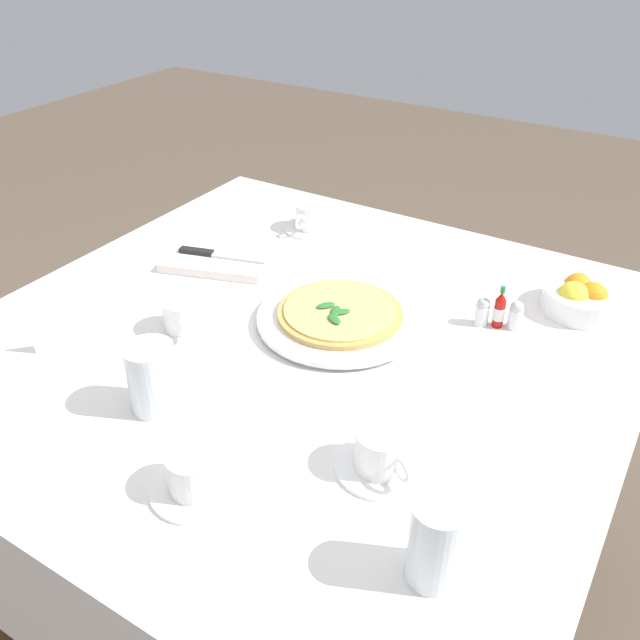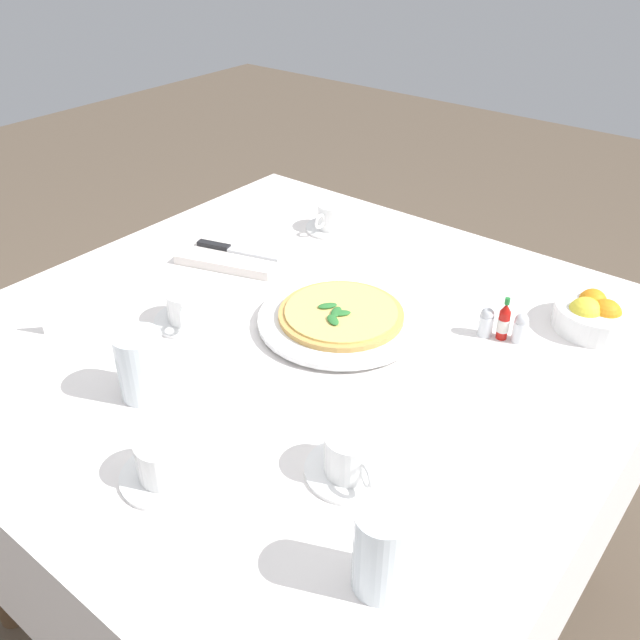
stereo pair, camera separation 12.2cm
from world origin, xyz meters
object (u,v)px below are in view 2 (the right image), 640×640
(hot_sauce_bottle, at_px, (504,322))
(pepper_shaker, at_px, (486,323))
(coffee_cup_near_right, at_px, (352,456))
(salt_shaker, at_px, (520,329))
(pizza, at_px, (341,313))
(citrus_bowl, at_px, (595,315))
(coffee_cup_back_corner, at_px, (188,308))
(napkin_folded, at_px, (234,255))
(water_glass_left_edge, at_px, (381,554))
(pizza_plate, at_px, (341,320))
(dinner_knife, at_px, (234,250))
(coffee_cup_far_right, at_px, (333,218))
(menu_card, at_px, (67,318))
(coffee_cup_near_left, at_px, (165,461))
(water_glass_far_left, at_px, (142,368))

(hot_sauce_bottle, bearing_deg, pepper_shaker, -160.35)
(coffee_cup_near_right, xyz_separation_m, salt_shaker, (0.04, 0.44, -0.01))
(pizza, distance_m, salt_shaker, 0.32)
(coffee_cup_near_right, bearing_deg, citrus_bowl, 76.93)
(pizza, bearing_deg, coffee_cup_back_corner, -144.04)
(coffee_cup_back_corner, distance_m, hot_sauce_bottle, 0.57)
(coffee_cup_back_corner, bearing_deg, napkin_folded, 115.57)
(water_glass_left_edge, bearing_deg, pizza_plate, 131.67)
(pizza_plate, distance_m, dinner_knife, 0.34)
(coffee_cup_far_right, distance_m, citrus_bowl, 0.63)
(water_glass_left_edge, bearing_deg, dinner_knife, 145.94)
(coffee_cup_back_corner, relative_size, coffee_cup_far_right, 0.98)
(menu_card, bearing_deg, pizza_plate, -5.63)
(salt_shaker, bearing_deg, dinner_knife, -171.46)
(citrus_bowl, relative_size, hot_sauce_bottle, 1.81)
(water_glass_left_edge, relative_size, salt_shaker, 2.08)
(coffee_cup_back_corner, bearing_deg, pepper_shaker, 33.73)
(napkin_folded, height_order, hot_sauce_bottle, hot_sauce_bottle)
(coffee_cup_back_corner, bearing_deg, water_glass_left_edge, -22.36)
(coffee_cup_near_left, xyz_separation_m, water_glass_left_edge, (0.32, 0.04, 0.02))
(hot_sauce_bottle, bearing_deg, coffee_cup_near_left, -109.41)
(pizza_plate, distance_m, coffee_cup_back_corner, 0.28)
(pepper_shaker, bearing_deg, water_glass_far_left, -125.34)
(hot_sauce_bottle, bearing_deg, coffee_cup_far_right, 161.52)
(coffee_cup_back_corner, height_order, menu_card, coffee_cup_back_corner)
(pizza, relative_size, coffee_cup_near_right, 1.77)
(citrus_bowl, height_order, menu_card, citrus_bowl)
(pizza, xyz_separation_m, coffee_cup_back_corner, (-0.23, -0.17, 0.00))
(coffee_cup_back_corner, xyz_separation_m, hot_sauce_bottle, (0.48, 0.31, 0.01))
(coffee_cup_near_right, bearing_deg, pepper_shaker, 91.57)
(salt_shaker, relative_size, menu_card, 0.82)
(water_glass_far_left, height_order, napkin_folded, water_glass_far_left)
(hot_sauce_bottle, height_order, pepper_shaker, hot_sauce_bottle)
(pepper_shaker, bearing_deg, napkin_folded, -172.58)
(napkin_folded, xyz_separation_m, salt_shaker, (0.62, 0.09, 0.02))
(pepper_shaker, bearing_deg, salt_shaker, 19.65)
(coffee_cup_far_right, bearing_deg, dinner_knife, -106.15)
(coffee_cup_back_corner, bearing_deg, citrus_bowl, 36.88)
(coffee_cup_near_left, relative_size, water_glass_far_left, 1.15)
(hot_sauce_bottle, xyz_separation_m, menu_card, (-0.62, -0.47, -0.00))
(salt_shaker, bearing_deg, coffee_cup_far_right, 163.38)
(pizza, bearing_deg, water_glass_left_edge, -48.30)
(coffee_cup_near_left, xyz_separation_m, hot_sauce_bottle, (0.21, 0.60, 0.01))
(pizza_plate, xyz_separation_m, coffee_cup_back_corner, (-0.23, -0.17, 0.02))
(pizza, height_order, dinner_knife, pizza)
(coffee_cup_far_right, bearing_deg, hot_sauce_bottle, -18.48)
(pizza_plate, xyz_separation_m, coffee_cup_far_right, (-0.26, 0.32, 0.02))
(napkin_folded, relative_size, dinner_knife, 1.30)
(coffee_cup_near_right, relative_size, water_glass_far_left, 1.15)
(pizza_plate, relative_size, water_glass_left_edge, 2.62)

